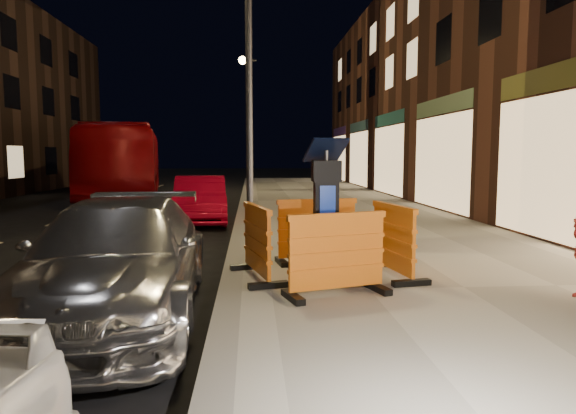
{
  "coord_description": "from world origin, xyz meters",
  "views": [
    {
      "loc": [
        0.28,
        -6.28,
        1.86
      ],
      "look_at": [
        0.8,
        1.0,
        1.1
      ],
      "focal_mm": 32.0,
      "sensor_mm": 36.0,
      "label": 1
    }
  ],
  "objects": [
    {
      "name": "ground_plane",
      "position": [
        0.0,
        0.0,
        0.0
      ],
      "size": [
        120.0,
        120.0,
        0.0
      ],
      "primitive_type": "plane",
      "color": "black",
      "rests_on": "ground"
    },
    {
      "name": "barrier_front",
      "position": [
        1.3,
        -0.27,
        0.65
      ],
      "size": [
        1.39,
        0.88,
        1.01
      ],
      "primitive_type": "cube",
      "rotation": [
        0.0,
        0.0,
        0.29
      ],
      "color": "orange",
      "rests_on": "sidewalk"
    },
    {
      "name": "bus_doubledecker",
      "position": [
        -4.97,
        15.56,
        0.0
      ],
      "size": [
        4.27,
        11.13,
        3.03
      ],
      "primitive_type": "imported",
      "rotation": [
        0.0,
        0.0,
        0.16
      ],
      "color": "#97060D",
      "rests_on": "ground"
    },
    {
      "name": "barrier_kerbside",
      "position": [
        0.35,
        0.68,
        0.65
      ],
      "size": [
        0.82,
        1.38,
        1.01
      ],
      "primitive_type": "cube",
      "rotation": [
        0.0,
        0.0,
        1.81
      ],
      "color": "orange",
      "rests_on": "sidewalk"
    },
    {
      "name": "sidewalk",
      "position": [
        3.0,
        0.0,
        0.07
      ],
      "size": [
        6.0,
        60.0,
        0.15
      ],
      "primitive_type": "cube",
      "color": "gray",
      "rests_on": "ground"
    },
    {
      "name": "street_lamp_far",
      "position": [
        0.25,
        18.0,
        3.15
      ],
      "size": [
        0.12,
        0.12,
        6.0
      ],
      "primitive_type": "cylinder",
      "color": "#3F3F44",
      "rests_on": "sidewalk"
    },
    {
      "name": "car_silver",
      "position": [
        -1.26,
        -0.36,
        0.0
      ],
      "size": [
        2.08,
        4.63,
        1.32
      ],
      "primitive_type": "imported",
      "rotation": [
        0.0,
        0.0,
        0.05
      ],
      "color": "#AAAAAE",
      "rests_on": "ground"
    },
    {
      "name": "street_lamp_mid",
      "position": [
        0.25,
        3.0,
        3.15
      ],
      "size": [
        0.12,
        0.12,
        6.0
      ],
      "primitive_type": "cylinder",
      "color": "#3F3F44",
      "rests_on": "sidewalk"
    },
    {
      "name": "parking_kiosk",
      "position": [
        1.3,
        0.68,
        1.05
      ],
      "size": [
        0.67,
        0.67,
        1.81
      ],
      "primitive_type": "cube",
      "rotation": [
        0.0,
        0.0,
        0.21
      ],
      "color": "black",
      "rests_on": "sidewalk"
    },
    {
      "name": "barrier_bldgside",
      "position": [
        2.25,
        0.68,
        0.65
      ],
      "size": [
        0.74,
        1.36,
        1.01
      ],
      "primitive_type": "cube",
      "rotation": [
        0.0,
        0.0,
        1.74
      ],
      "color": "orange",
      "rests_on": "sidewalk"
    },
    {
      "name": "kerb",
      "position": [
        0.0,
        0.0,
        0.07
      ],
      "size": [
        0.3,
        60.0,
        0.15
      ],
      "primitive_type": "cube",
      "color": "slate",
      "rests_on": "ground"
    },
    {
      "name": "barrier_back",
      "position": [
        1.3,
        1.63,
        0.65
      ],
      "size": [
        1.36,
        0.72,
        1.01
      ],
      "primitive_type": "cube",
      "rotation": [
        0.0,
        0.0,
        0.15
      ],
      "color": "orange",
      "rests_on": "sidewalk"
    },
    {
      "name": "car_red",
      "position": [
        -1.11,
        7.67,
        0.0
      ],
      "size": [
        1.66,
        3.92,
        1.26
      ],
      "primitive_type": "imported",
      "rotation": [
        0.0,
        0.0,
        0.09
      ],
      "color": "#A3071F",
      "rests_on": "ground"
    }
  ]
}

